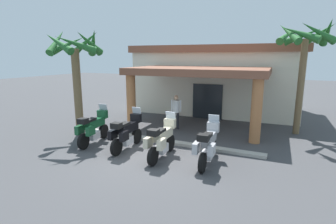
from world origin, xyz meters
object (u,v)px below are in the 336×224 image
object	(u,v)px
palm_tree_near_portico	(305,45)
palm_tree_roadside	(76,57)
motorcycle_black	(127,133)
motorcycle_cream	(162,140)
motel_building	(218,78)
motorcycle_silver	(208,145)
pedestrian	(176,109)
motorcycle_green	(93,128)

from	to	relation	value
palm_tree_near_portico	palm_tree_roadside	distance (m)	10.54
motorcycle_black	motorcycle_cream	distance (m)	1.72
motel_building	motorcycle_cream	xyz separation A→B (m)	(0.51, -9.61, -1.55)
motorcycle_silver	palm_tree_near_portico	xyz separation A→B (m)	(2.83, 5.46, 3.53)
motorcycle_silver	pedestrian	world-z (taller)	pedestrian
motorcycle_cream	palm_tree_near_portico	xyz separation A→B (m)	(4.54, 5.64, 3.53)
motorcycle_silver	pedestrian	xyz separation A→B (m)	(-2.85, 3.74, 0.34)
motorcycle_green	pedestrian	size ratio (longest dim) A/B	1.24
motel_building	palm_tree_roadside	bearing A→B (deg)	-120.13
motorcycle_silver	pedestrian	size ratio (longest dim) A/B	1.25
motorcycle_black	motorcycle_silver	world-z (taller)	same
motorcycle_silver	motorcycle_black	bearing A→B (deg)	85.61
palm_tree_roadside	motorcycle_cream	bearing A→B (deg)	-12.21
motorcycle_black	motorcycle_cream	size ratio (longest dim) A/B	1.00
motorcycle_silver	palm_tree_near_portico	world-z (taller)	palm_tree_near_portico
motorcycle_silver	palm_tree_near_portico	size ratio (longest dim) A/B	0.41
motorcycle_black	pedestrian	size ratio (longest dim) A/B	1.25
motorcycle_cream	motorcycle_silver	size ratio (longest dim) A/B	1.00
motel_building	motorcycle_black	bearing A→B (deg)	-99.97
palm_tree_near_portico	motorcycle_black	bearing A→B (deg)	-139.07
pedestrian	motorcycle_silver	bearing A→B (deg)	-160.82
motel_building	pedestrian	xyz separation A→B (m)	(-0.63, -5.68, -1.21)
motel_building	motorcycle_green	world-z (taller)	motel_building
motel_building	pedestrian	size ratio (longest dim) A/B	6.20
motel_building	palm_tree_near_portico	bearing A→B (deg)	-40.82
motorcycle_silver	motorcycle_green	bearing A→B (deg)	85.90
motorcycle_green	palm_tree_near_portico	xyz separation A→B (m)	(7.96, 5.42, 3.53)
motel_building	motorcycle_green	distance (m)	9.95
motorcycle_green	palm_tree_roadside	xyz separation A→B (m)	(-1.52, 0.85, 3.01)
motorcycle_black	motorcycle_silver	distance (m)	3.42
motorcycle_green	motorcycle_silver	size ratio (longest dim) A/B	1.00
motorcycle_cream	pedestrian	distance (m)	4.11
motorcycle_green	motorcycle_cream	bearing A→B (deg)	-101.42
pedestrian	palm_tree_roadside	size ratio (longest dim) A/B	0.35
motorcycle_silver	motel_building	bearing A→B (deg)	9.54
motorcycle_cream	palm_tree_near_portico	bearing A→B (deg)	-41.08
motorcycle_cream	motorcycle_silver	bearing A→B (deg)	-86.07
palm_tree_near_portico	palm_tree_roadside	bearing A→B (deg)	-154.25
motel_building	motorcycle_green	size ratio (longest dim) A/B	4.98
motel_building	palm_tree_near_portico	size ratio (longest dim) A/B	2.03
motorcycle_green	motel_building	bearing A→B (deg)	-24.95
motorcycle_cream	palm_tree_roadside	distance (m)	5.89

